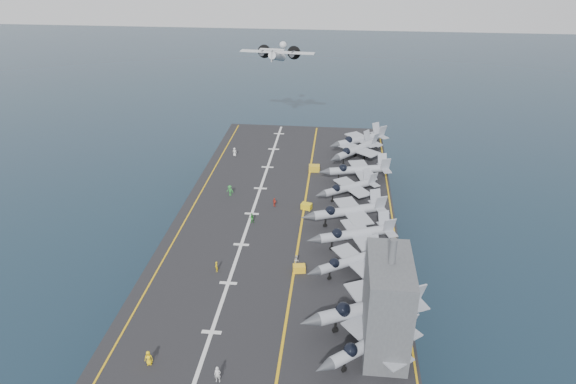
# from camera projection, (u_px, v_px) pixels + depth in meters

# --- Properties ---
(ground) EXTENTS (500.00, 500.00, 0.00)m
(ground) POSITION_uv_depth(u_px,v_px,m) (286.00, 265.00, 94.41)
(ground) COLOR #142135
(ground) RESTS_ON ground
(hull) EXTENTS (36.00, 90.00, 10.00)m
(hull) POSITION_uv_depth(u_px,v_px,m) (286.00, 242.00, 92.13)
(hull) COLOR #56595E
(hull) RESTS_ON ground
(flight_deck) EXTENTS (38.00, 92.00, 0.40)m
(flight_deck) POSITION_uv_depth(u_px,v_px,m) (286.00, 217.00, 89.76)
(flight_deck) COLOR black
(flight_deck) RESTS_ON hull
(foul_line) EXTENTS (0.35, 90.00, 0.02)m
(foul_line) POSITION_uv_depth(u_px,v_px,m) (303.00, 216.00, 89.39)
(foul_line) COLOR gold
(foul_line) RESTS_ON flight_deck
(landing_centerline) EXTENTS (0.50, 90.00, 0.02)m
(landing_centerline) POSITION_uv_depth(u_px,v_px,m) (252.00, 214.00, 90.22)
(landing_centerline) COLOR silver
(landing_centerline) RESTS_ON flight_deck
(deck_edge_port) EXTENTS (0.25, 90.00, 0.02)m
(deck_edge_port) POSITION_uv_depth(u_px,v_px,m) (191.00, 211.00, 91.24)
(deck_edge_port) COLOR gold
(deck_edge_port) RESTS_ON flight_deck
(deck_edge_stbd) EXTENTS (0.25, 90.00, 0.02)m
(deck_edge_stbd) POSITION_uv_depth(u_px,v_px,m) (393.00, 221.00, 87.95)
(deck_edge_stbd) COLOR gold
(deck_edge_stbd) RESTS_ON flight_deck
(island_superstructure) EXTENTS (5.00, 10.00, 15.00)m
(island_superstructure) POSITION_uv_depth(u_px,v_px,m) (388.00, 295.00, 58.31)
(island_superstructure) COLOR #56595E
(island_superstructure) RESTS_ON flight_deck
(fighter_jet_0) EXTENTS (16.57, 15.89, 4.81)m
(fighter_jet_0) POSITION_uv_depth(u_px,v_px,m) (371.00, 342.00, 58.83)
(fighter_jet_0) COLOR #99A1A7
(fighter_jet_0) RESTS_ON flight_deck
(fighter_jet_1) EXTENTS (19.36, 16.78, 5.65)m
(fighter_jet_1) POSITION_uv_depth(u_px,v_px,m) (369.00, 306.00, 63.79)
(fighter_jet_1) COLOR #8B949B
(fighter_jet_1) RESTS_ON flight_deck
(fighter_jet_2) EXTENTS (15.46, 14.21, 4.47)m
(fighter_jet_2) POSITION_uv_depth(u_px,v_px,m) (351.00, 260.00, 73.73)
(fighter_jet_2) COLOR #A0A8AF
(fighter_jet_2) RESTS_ON flight_deck
(fighter_jet_3) EXTENTS (16.54, 13.82, 4.90)m
(fighter_jet_3) POSITION_uv_depth(u_px,v_px,m) (356.00, 233.00, 79.88)
(fighter_jet_3) COLOR #949DA5
(fighter_jet_3) RESTS_ON flight_deck
(fighter_jet_4) EXTENTS (17.31, 14.59, 5.11)m
(fighter_jet_4) POSITION_uv_depth(u_px,v_px,m) (348.00, 210.00, 86.13)
(fighter_jet_4) COLOR #9DA5AC
(fighter_jet_4) RESTS_ON flight_deck
(fighter_jet_5) EXTENTS (15.43, 14.29, 4.46)m
(fighter_jet_5) POSITION_uv_depth(u_px,v_px,m) (349.00, 187.00, 94.73)
(fighter_jet_5) COLOR gray
(fighter_jet_5) RESTS_ON flight_deck
(fighter_jet_6) EXTENTS (16.08, 12.68, 4.92)m
(fighter_jet_6) POSITION_uv_depth(u_px,v_px,m) (358.00, 169.00, 101.20)
(fighter_jet_6) COLOR #969FA5
(fighter_jet_6) RESTS_ON flight_deck
(fighter_jet_7) EXTENTS (16.81, 17.50, 5.08)m
(fighter_jet_7) POSITION_uv_depth(u_px,v_px,m) (356.00, 149.00, 110.15)
(fighter_jet_7) COLOR #9198A1
(fighter_jet_7) RESTS_ON flight_deck
(fighter_jet_8) EXTENTS (17.57, 16.47, 5.08)m
(fighter_jet_8) POSITION_uv_depth(u_px,v_px,m) (360.00, 139.00, 115.52)
(fighter_jet_8) COLOR gray
(fighter_jet_8) RESTS_ON flight_deck
(tow_cart_a) EXTENTS (1.96, 1.45, 1.07)m
(tow_cart_a) POSITION_uv_depth(u_px,v_px,m) (299.00, 268.00, 74.76)
(tow_cart_a) COLOR yellow
(tow_cart_a) RESTS_ON flight_deck
(tow_cart_b) EXTENTS (2.08, 1.66, 1.09)m
(tow_cart_b) POSITION_uv_depth(u_px,v_px,m) (306.00, 206.00, 91.59)
(tow_cart_b) COLOR yellow
(tow_cart_b) RESTS_ON flight_deck
(tow_cart_c) EXTENTS (2.29, 1.55, 1.33)m
(tow_cart_c) POSITION_uv_depth(u_px,v_px,m) (314.00, 168.00, 105.89)
(tow_cart_c) COLOR gold
(tow_cart_c) RESTS_ON flight_deck
(crew_0) EXTENTS (1.25, 0.96, 1.87)m
(crew_0) POSITION_uv_depth(u_px,v_px,m) (149.00, 358.00, 58.60)
(crew_0) COLOR yellow
(crew_0) RESTS_ON flight_deck
(crew_1) EXTENTS (1.08, 1.20, 1.67)m
(crew_1) POSITION_uv_depth(u_px,v_px,m) (216.00, 267.00, 74.64)
(crew_1) COLOR yellow
(crew_1) RESTS_ON flight_deck
(crew_2) EXTENTS (1.17, 0.91, 1.74)m
(crew_2) POSITION_uv_depth(u_px,v_px,m) (252.00, 218.00, 87.22)
(crew_2) COLOR green
(crew_2) RESTS_ON flight_deck
(crew_3) EXTENTS (1.41, 1.12, 2.07)m
(crew_3) POSITION_uv_depth(u_px,v_px,m) (230.00, 190.00, 96.03)
(crew_3) COLOR #268C33
(crew_3) RESTS_ON flight_deck
(crew_4) EXTENTS (1.20, 1.17, 1.68)m
(crew_4) POSITION_uv_depth(u_px,v_px,m) (275.00, 202.00, 92.29)
(crew_4) COLOR red
(crew_4) RESTS_ON flight_deck
(crew_5) EXTENTS (1.31, 1.02, 1.96)m
(crew_5) POSITION_uv_depth(u_px,v_px,m) (235.00, 152.00, 112.82)
(crew_5) COLOR silver
(crew_5) RESTS_ON flight_deck
(crew_6) EXTENTS (1.24, 0.85, 2.02)m
(crew_6) POSITION_uv_depth(u_px,v_px,m) (218.00, 374.00, 56.34)
(crew_6) COLOR silver
(crew_6) RESTS_ON flight_deck
(crew_7) EXTENTS (0.66, 0.99, 1.64)m
(crew_7) POSITION_uv_depth(u_px,v_px,m) (297.00, 260.00, 76.19)
(crew_7) COLOR silver
(crew_7) RESTS_ON flight_deck
(transport_plane) EXTENTS (21.48, 15.72, 4.78)m
(transport_plane) POSITION_uv_depth(u_px,v_px,m) (277.00, 57.00, 138.04)
(transport_plane) COLOR silver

